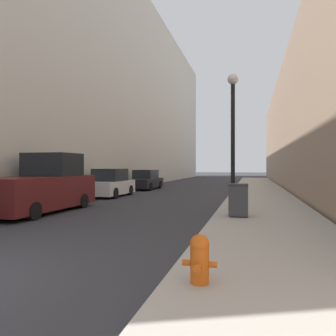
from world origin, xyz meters
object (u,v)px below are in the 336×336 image
Objects in this scene: fire_hydrant at (200,258)px; pickup_truck at (42,187)px; parked_sedan_far at (146,180)px; parked_sedan_near at (110,184)px; trash_bin at (238,200)px; lamppost at (233,129)px.

pickup_truck is (-7.60, 6.91, 0.49)m from fire_hydrant.
parked_sedan_far is at bearing 89.98° from pickup_truck.
parked_sedan_near is at bearing 119.02° from fire_hydrant.
lamppost is at bearing 98.43° from trash_bin.
lamppost is 1.00× the size of pickup_truck.
pickup_truck is 1.34× the size of parked_sedan_near.
lamppost is (-0.30, 2.02, 2.67)m from trash_bin.
pickup_truck is at bearing 137.74° from fire_hydrant.
lamppost is at bearing 89.92° from fire_hydrant.
parked_sedan_far is at bearing 88.85° from parked_sedan_near.
trash_bin is 3.36m from lamppost.
trash_bin is 0.21× the size of lamppost.
pickup_truck is (-7.62, -1.89, -2.37)m from lamppost.
parked_sedan_near is (-7.74, 5.14, -2.61)m from lamppost.
lamppost reaches higher than trash_bin.
pickup_truck reaches higher than fire_hydrant.
parked_sedan_far reaches higher than fire_hydrant.
fire_hydrant is 0.13× the size of lamppost.
trash_bin is 10.77m from parked_sedan_near.
pickup_truck is at bearing -88.96° from parked_sedan_near.
parked_sedan_near reaches higher than parked_sedan_far.
lamppost reaches higher than parked_sedan_near.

